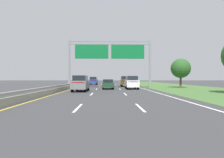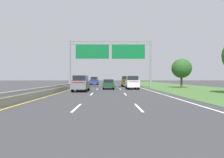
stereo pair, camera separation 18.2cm
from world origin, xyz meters
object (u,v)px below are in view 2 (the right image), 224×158
overhead_sign_gantry (110,54)px  car_white_right_lane_suv (132,82)px  roadside_tree_mid (182,68)px  car_blue_left_lane_suv (94,81)px  car_darkgreen_centre_lane_sedan (108,84)px  pickup_truck_gold (126,81)px  car_grey_left_lane_suv (81,83)px

overhead_sign_gantry → car_white_right_lane_suv: 7.01m
overhead_sign_gantry → roadside_tree_mid: 13.27m
car_blue_left_lane_suv → car_darkgreen_centre_lane_sedan: bearing=-167.1°
car_white_right_lane_suv → car_darkgreen_centre_lane_sedan: 3.87m
overhead_sign_gantry → pickup_truck_gold: bearing=59.2°
car_darkgreen_centre_lane_sedan → pickup_truck_gold: bearing=-24.6°
pickup_truck_gold → car_darkgreen_centre_lane_sedan: (-3.76, -8.85, -0.26)m
overhead_sign_gantry → roadside_tree_mid: overhead_sign_gantry is taller
car_white_right_lane_suv → roadside_tree_mid: (9.50, 3.39, 2.45)m
car_blue_left_lane_suv → roadside_tree_mid: size_ratio=0.89×
car_grey_left_lane_suv → car_darkgreen_centre_lane_sedan: bearing=-35.8°
car_blue_left_lane_suv → car_grey_left_lane_suv: 23.31m
pickup_truck_gold → car_darkgreen_centre_lane_sedan: pickup_truck_gold is taller
car_darkgreen_centre_lane_sedan → car_grey_left_lane_suv: bearing=142.6°
car_darkgreen_centre_lane_sedan → car_blue_left_lane_suv: bearing=10.2°
car_darkgreen_centre_lane_sedan → car_grey_left_lane_suv: 6.25m
pickup_truck_gold → car_grey_left_lane_suv: pickup_truck_gold is taller
car_blue_left_lane_suv → overhead_sign_gantry: bearing=-163.5°
pickup_truck_gold → car_white_right_lane_suv: pickup_truck_gold is taller
pickup_truck_gold → car_blue_left_lane_suv: (-7.55, 9.40, 0.02)m
overhead_sign_gantry → car_darkgreen_centre_lane_sedan: (-0.36, -3.14, -5.38)m
overhead_sign_gantry → car_grey_left_lane_suv: bearing=-116.1°
roadside_tree_mid → car_blue_left_lane_suv: bearing=138.7°
car_grey_left_lane_suv → roadside_tree_mid: roadside_tree_mid is taller
pickup_truck_gold → roadside_tree_mid: bearing=-118.9°
overhead_sign_gantry → car_white_right_lane_suv: size_ratio=3.18×
overhead_sign_gantry → car_blue_left_lane_suv: overhead_sign_gantry is taller
car_white_right_lane_suv → car_blue_left_lane_suv: bearing=23.6°
pickup_truck_gold → car_darkgreen_centre_lane_sedan: size_ratio=1.23×
car_blue_left_lane_suv → car_darkgreen_centre_lane_sedan: size_ratio=1.07×
car_darkgreen_centre_lane_sedan → car_grey_left_lane_suv: (-3.66, -5.06, 0.28)m
pickup_truck_gold → car_blue_left_lane_suv: size_ratio=1.15×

